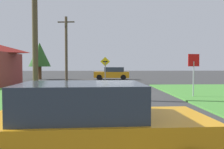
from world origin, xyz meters
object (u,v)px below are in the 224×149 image
at_px(stop_sign, 194,67).
at_px(utility_pole_mid, 66,49).
at_px(car_behind_on_main_road, 94,128).
at_px(car_approaching_junction, 112,73).
at_px(oak_tree_left, 40,55).
at_px(utility_pole_near, 35,24).
at_px(direction_sign, 105,68).

xyz_separation_m(stop_sign, utility_pole_mid, (-9.24, 11.82, 1.83)).
height_order(car_behind_on_main_road, utility_pole_mid, utility_pole_mid).
xyz_separation_m(car_approaching_junction, oak_tree_left, (-9.57, 0.84, 2.44)).
distance_m(utility_pole_near, utility_pole_mid, 11.57).
bearing_deg(direction_sign, oak_tree_left, 132.94).
height_order(utility_pole_mid, oak_tree_left, utility_pole_mid).
xyz_separation_m(utility_pole_near, oak_tree_left, (-4.36, 17.73, -1.09)).
xyz_separation_m(utility_pole_mid, direction_sign, (4.12, -2.98, -1.97)).
height_order(stop_sign, utility_pole_mid, utility_pole_mid).
xyz_separation_m(car_behind_on_main_road, utility_pole_near, (-3.78, 9.89, 3.53)).
distance_m(car_approaching_junction, oak_tree_left, 9.92).
bearing_deg(direction_sign, utility_pole_near, -116.02).
bearing_deg(oak_tree_left, utility_pole_mid, -54.46).
bearing_deg(car_approaching_junction, stop_sign, 110.10).
distance_m(car_behind_on_main_road, utility_pole_near, 11.16).
bearing_deg(stop_sign, car_behind_on_main_road, 48.32).
bearing_deg(utility_pole_mid, car_behind_on_main_road, -80.16).
xyz_separation_m(car_behind_on_main_road, oak_tree_left, (-8.14, 27.63, 2.45)).
distance_m(car_approaching_junction, car_behind_on_main_road, 26.83).
distance_m(utility_pole_mid, direction_sign, 5.45).
xyz_separation_m(direction_sign, oak_tree_left, (-8.54, 9.18, 1.57)).
bearing_deg(car_behind_on_main_road, utility_pole_near, 108.52).
bearing_deg(direction_sign, utility_pole_mid, 144.05).
relative_size(direction_sign, oak_tree_left, 0.56).
distance_m(stop_sign, utility_pole_near, 9.64).
bearing_deg(car_approaching_junction, oak_tree_left, 1.73).
distance_m(car_approaching_junction, utility_pole_mid, 7.95).
bearing_deg(direction_sign, car_behind_on_main_road, -91.24).
height_order(utility_pole_near, utility_pole_mid, utility_pole_near).
relative_size(utility_pole_near, direction_sign, 3.14).
relative_size(stop_sign, car_approaching_junction, 0.55).
bearing_deg(car_behind_on_main_road, oak_tree_left, 104.02).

